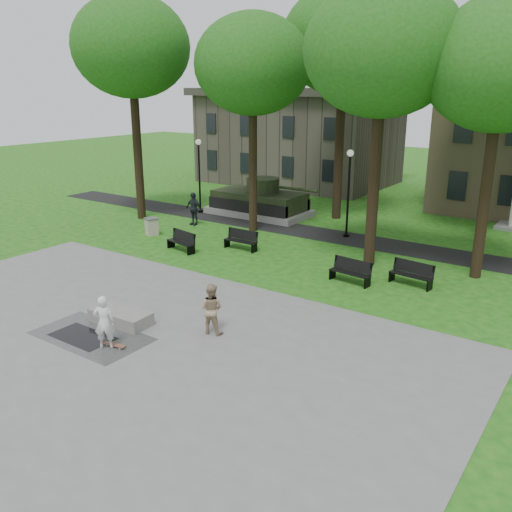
{
  "coord_description": "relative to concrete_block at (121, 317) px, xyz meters",
  "views": [
    {
      "loc": [
        12.9,
        -14.06,
        7.87
      ],
      "look_at": [
        1.04,
        2.88,
        1.4
      ],
      "focal_mm": 38.0,
      "sensor_mm": 36.0,
      "label": 1
    }
  ],
  "objects": [
    {
      "name": "ground",
      "position": [
        0.86,
        2.59,
        -0.24
      ],
      "size": [
        120.0,
        120.0,
        0.0
      ],
      "primitive_type": "plane",
      "color": "#185213",
      "rests_on": "ground"
    },
    {
      "name": "plaza",
      "position": [
        0.86,
        -2.41,
        -0.23
      ],
      "size": [
        22.0,
        16.0,
        0.02
      ],
      "primitive_type": "cube",
      "color": "gray",
      "rests_on": "ground"
    },
    {
      "name": "footpath",
      "position": [
        0.86,
        14.59,
        -0.24
      ],
      "size": [
        44.0,
        2.6,
        0.01
      ],
      "primitive_type": "cube",
      "color": "black",
      "rests_on": "ground"
    },
    {
      "name": "building_left",
      "position": [
        -10.14,
        29.09,
        3.35
      ],
      "size": [
        15.0,
        10.0,
        7.2
      ],
      "primitive_type": "cube",
      "color": "#4C443D",
      "rests_on": "ground"
    },
    {
      "name": "tree_0",
      "position": [
        -11.14,
        11.59,
        9.78
      ],
      "size": [
        6.8,
        6.8,
        12.97
      ],
      "color": "black",
      "rests_on": "ground"
    },
    {
      "name": "tree_1",
      "position": [
        -3.64,
        13.09,
        8.71
      ],
      "size": [
        6.2,
        6.2,
        11.63
      ],
      "color": "black",
      "rests_on": "ground"
    },
    {
      "name": "tree_2",
      "position": [
        4.36,
        11.09,
        9.07
      ],
      "size": [
        6.6,
        6.6,
        12.16
      ],
      "color": "black",
      "rests_on": "ground"
    },
    {
      "name": "tree_3",
      "position": [
        8.86,
        12.09,
        8.35
      ],
      "size": [
        6.0,
        6.0,
        11.19
      ],
      "color": "black",
      "rests_on": "ground"
    },
    {
      "name": "tree_4",
      "position": [
        -1.14,
        18.59,
        10.15
      ],
      "size": [
        7.2,
        7.2,
        13.5
      ],
      "color": "black",
      "rests_on": "ground"
    },
    {
      "name": "tree_5",
      "position": [
        7.36,
        19.09,
        9.42
      ],
      "size": [
        6.4,
        6.4,
        12.44
      ],
      "color": "black",
      "rests_on": "ground"
    },
    {
      "name": "lamp_left",
      "position": [
        -9.14,
        14.89,
        2.55
      ],
      "size": [
        0.36,
        0.36,
        4.73
      ],
      "color": "black",
      "rests_on": "ground"
    },
    {
      "name": "lamp_mid",
      "position": [
        1.36,
        14.89,
        2.55
      ],
      "size": [
        0.36,
        0.36,
        4.73
      ],
      "color": "black",
      "rests_on": "ground"
    },
    {
      "name": "tank_monument",
      "position": [
        -5.6,
        16.59,
        0.61
      ],
      "size": [
        7.45,
        3.4,
        2.4
      ],
      "color": "gray",
      "rests_on": "ground"
    },
    {
      "name": "puddle",
      "position": [
        -0.2,
        -1.49,
        -0.22
      ],
      "size": [
        2.2,
        1.2,
        0.0
      ],
      "primitive_type": "cube",
      "color": "black",
      "rests_on": "plaza"
    },
    {
      "name": "concrete_block",
      "position": [
        0.0,
        0.0,
        0.0
      ],
      "size": [
        2.26,
        1.13,
        0.45
      ],
      "primitive_type": "cube",
      "rotation": [
        0.0,
        0.0,
        0.06
      ],
      "color": "gray",
      "rests_on": "plaza"
    },
    {
      "name": "skateboard",
      "position": [
        1.21,
        -1.35,
        -0.19
      ],
      "size": [
        0.8,
        0.32,
        0.07
      ],
      "primitive_type": "cube",
      "rotation": [
        0.0,
        0.0,
        0.16
      ],
      "color": "brown",
      "rests_on": "plaza"
    },
    {
      "name": "skateboarder",
      "position": [
        1.07,
        -1.56,
        0.65
      ],
      "size": [
        0.76,
        0.72,
        1.75
      ],
      "primitive_type": "imported",
      "rotation": [
        0.0,
        0.0,
        3.81
      ],
      "color": "silver",
      "rests_on": "plaza"
    },
    {
      "name": "friend_watching",
      "position": [
        3.08,
        1.21,
        0.63
      ],
      "size": [
        0.95,
        0.81,
        1.71
      ],
      "primitive_type": "imported",
      "rotation": [
        0.0,
        0.0,
        3.35
      ],
      "color": "tan",
      "rests_on": "plaza"
    },
    {
      "name": "pedestrian_walker",
      "position": [
        -7.29,
        12.14,
        0.73
      ],
      "size": [
        1.18,
        0.56,
        1.96
      ],
      "primitive_type": "imported",
      "rotation": [
        0.0,
        0.0,
        -0.07
      ],
      "color": "#20252B",
      "rests_on": "ground"
    },
    {
      "name": "park_bench_0",
      "position": [
        -4.23,
        7.76,
        0.28
      ],
      "size": [
        1.85,
        0.88,
        1.0
      ],
      "rotation": [
        0.0,
        0.0,
        -0.2
      ],
      "color": "black",
      "rests_on": "ground"
    },
    {
      "name": "park_bench_1",
      "position": [
        -1.93,
        9.66,
        0.28
      ],
      "size": [
        1.8,
        0.53,
        1.0
      ],
      "rotation": [
        0.0,
        0.0,
        0.0
      ],
      "color": "black",
      "rests_on": "ground"
    },
    {
      "name": "park_bench_2",
      "position": [
        4.72,
        8.36,
        0.28
      ],
      "size": [
        1.84,
        0.72,
        1.0
      ],
      "rotation": [
        0.0,
        0.0,
        -0.11
      ],
      "color": "black",
      "rests_on": "ground"
    },
    {
      "name": "park_bench_3",
      "position": [
        6.92,
        9.52,
        0.28
      ],
      "size": [
        1.84,
        0.75,
        1.0
      ],
      "rotation": [
        0.0,
        0.0,
        -0.13
      ],
      "color": "black",
      "rests_on": "ground"
    },
    {
      "name": "trash_bin",
      "position": [
        -7.68,
        9.06,
        0.24
      ],
      "size": [
        0.87,
        0.87,
        0.96
      ],
      "rotation": [
        0.0,
        0.0,
        -0.43
      ],
      "color": "#BBAC9A",
      "rests_on": "ground"
    }
  ]
}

